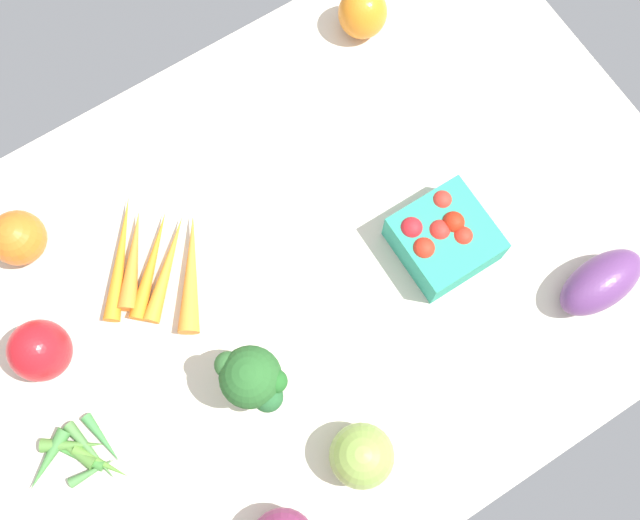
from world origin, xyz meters
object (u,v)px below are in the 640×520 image
Objects in this scene: heirloom_tomato_green at (362,456)px; carrot_bunch at (156,264)px; bell_pepper_orange at (363,13)px; heirloom_tomato_orange at (18,238)px; berry_basket at (443,238)px; bell_pepper_red at (40,351)px; broccoli_head at (252,379)px; eggplant at (601,282)px; okra_pile at (78,454)px.

carrot_bunch is (-9.65, 36.13, -2.76)cm from heirloom_tomato_green.
bell_pepper_orange is 1.07× the size of heirloom_tomato_orange.
heirloom_tomato_green is 63.08cm from bell_pepper_orange.
bell_pepper_red is at bearing 164.18° from berry_basket.
berry_basket is (-9.82, -34.76, -0.62)cm from bell_pepper_orange.
broccoli_head is 27.73cm from bell_pepper_red.
berry_basket is at bearing -15.82° from bell_pepper_red.
heirloom_tomato_green reaches higher than eggplant.
heirloom_tomato_orange is 57.08cm from berry_basket.
broccoli_head is 22.36cm from carrot_bunch.
carrot_bunch is at bearing -159.55° from bell_pepper_orange.
bell_pepper_red is at bearing 139.42° from broccoli_head.
broccoli_head reaches higher than eggplant.
okra_pile is at bearing -152.93° from bell_pepper_orange.
heirloom_tomato_green is at bearing -50.00° from bell_pepper_red.
heirloom_tomato_green is at bearing -75.05° from carrot_bunch.
heirloom_tomato_green is 30.68cm from berry_basket.
heirloom_tomato_green is 53.70cm from heirloom_tomato_orange.
eggplant is 77.92cm from heirloom_tomato_orange.
bell_pepper_red reaches higher than eggplant.
bell_pepper_red is at bearing 78.63° from okra_pile.
bell_pepper_red is (2.66, 13.23, 3.77)cm from okra_pile.
eggplant is 39.04cm from heirloom_tomato_green.
heirloom_tomato_orange reaches higher than carrot_bunch.
eggplant is 51.20cm from bell_pepper_orange.
bell_pepper_orange is (-4.28, 51.02, 0.68)cm from eggplant.
broccoli_head is at bearing -174.35° from berry_basket.
bell_pepper_red reaches higher than okra_pile.
bell_pepper_orange is at bearing 20.45° from carrot_bunch.
bell_pepper_orange is at bearing 27.07° from okra_pile.
berry_basket is at bearing -32.22° from heirloom_tomato_orange.
bell_pepper_orange is at bearing 42.56° from broccoli_head.
carrot_bunch is at bearing 152.20° from berry_basket.
bell_pepper_red reaches higher than heirloom_tomato_green.
heirloom_tomato_orange reaches higher than eggplant.
bell_pepper_red is at bearing 130.00° from heirloom_tomato_green.
carrot_bunch reaches higher than okra_pile.
heirloom_tomato_green reaches higher than okra_pile.
broccoli_head is 37.71cm from heirloom_tomato_orange.
heirloom_tomato_green is at bearing -66.20° from broccoli_head.
broccoli_head is at bearing -40.58° from bell_pepper_red.
okra_pile is (-23.62, 4.73, -6.41)cm from broccoli_head.
bell_pepper_red reaches higher than bell_pepper_orange.
okra_pile is at bearing -140.99° from carrot_bunch.
heirloom_tomato_orange is at bearing 138.35° from carrot_bunch.
heirloom_tomato_orange is (-58.10, -4.33, -0.26)cm from bell_pepper_orange.
broccoli_head is at bearing -137.44° from bell_pepper_orange.
eggplant reaches higher than carrot_bunch.
eggplant is 1.39× the size of bell_pepper_red.
eggplant is 1.02× the size of okra_pile.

